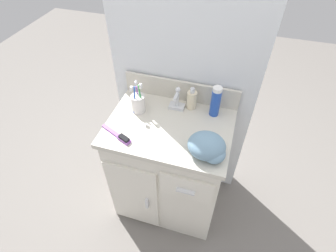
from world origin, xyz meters
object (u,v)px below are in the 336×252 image
at_px(shaving_cream_can, 216,102).
at_px(hand_towel, 208,147).
at_px(toothbrush_cup, 138,103).
at_px(soap_dispenser, 192,100).
at_px(hairbrush, 120,136).

distance_m(shaving_cream_can, hand_towel, 0.31).
distance_m(toothbrush_cup, soap_dispenser, 0.31).
bearing_deg(hairbrush, shaving_cream_can, 60.12).
bearing_deg(hairbrush, hand_towel, 26.17).
bearing_deg(toothbrush_cup, hand_towel, -25.37).
xyz_separation_m(hairbrush, hand_towel, (0.46, 0.02, 0.05)).
height_order(shaving_cream_can, hairbrush, shaving_cream_can).
relative_size(shaving_cream_can, hairbrush, 0.95).
xyz_separation_m(toothbrush_cup, hand_towel, (0.44, -0.21, -0.00)).
xyz_separation_m(shaving_cream_can, hand_towel, (0.02, -0.31, -0.04)).
bearing_deg(toothbrush_cup, soap_dispenser, 21.93).
bearing_deg(shaving_cream_can, soap_dispenser, 171.95).
bearing_deg(soap_dispenser, shaving_cream_can, -8.05).
height_order(toothbrush_cup, hairbrush, toothbrush_cup).
relative_size(hairbrush, hand_towel, 1.03).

